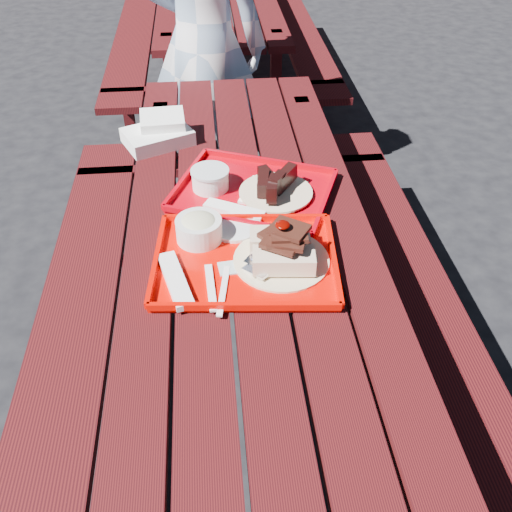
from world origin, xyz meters
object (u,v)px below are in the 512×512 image
picnic_table_far (216,14)px  person (203,45)px  near_tray (245,248)px  picnic_table_near (252,289)px  far_tray (250,189)px

picnic_table_far → person: person is taller
picnic_table_far → near_tray: bearing=-90.5°
person → picnic_table_near: bearing=110.0°
picnic_table_near → near_tray: bearing=-107.3°
picnic_table_far → far_tray: 2.56m
picnic_table_far → picnic_table_near: bearing=-90.0°
near_tray → far_tray: near_tray is taller
picnic_table_far → near_tray: 2.89m
picnic_table_far → near_tray: near_tray is taller
near_tray → person: bearing=93.1°
near_tray → far_tray: bearing=82.5°
picnic_table_far → far_tray: far_tray is taller
near_tray → person: person is taller
near_tray → picnic_table_far: bearing=89.5°
picnic_table_near → near_tray: size_ratio=4.46×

